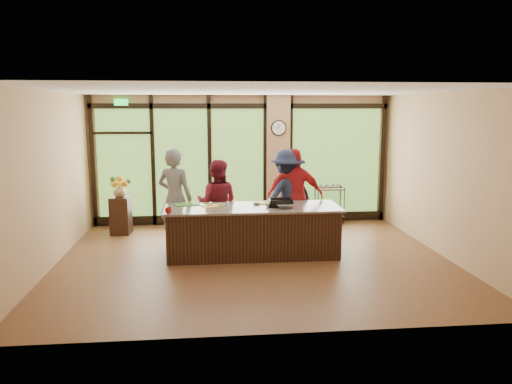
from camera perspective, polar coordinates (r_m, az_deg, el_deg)
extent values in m
plane|color=brown|center=(9.08, -0.20, -7.76)|extent=(7.00, 7.00, 0.00)
plane|color=white|center=(8.67, -0.21, 11.51)|extent=(7.00, 7.00, 0.00)
plane|color=tan|center=(11.72, -1.64, 3.67)|extent=(7.00, 0.00, 7.00)
plane|color=tan|center=(9.11, -22.70, 1.22)|extent=(0.00, 6.00, 6.00)
plane|color=tan|center=(9.73, 20.77, 1.83)|extent=(0.00, 6.00, 6.00)
cube|color=tan|center=(11.75, 2.53, 3.68)|extent=(0.55, 0.12, 3.00)
cube|color=black|center=(11.61, -1.65, 9.80)|extent=(6.90, 0.08, 0.12)
cube|color=black|center=(11.89, -1.59, -2.98)|extent=(6.90, 0.08, 0.20)
cube|color=#19D83F|center=(11.68, -15.17, 9.86)|extent=(0.30, 0.04, 0.14)
cube|color=#3B5A1F|center=(11.81, -14.82, 3.16)|extent=(1.20, 0.02, 2.50)
cube|color=#3B5A1F|center=(11.68, -8.50, 3.30)|extent=(1.20, 0.02, 2.50)
cube|color=#3B5A1F|center=(11.69, -2.11, 3.41)|extent=(1.20, 0.02, 2.50)
cube|color=#3B5A1F|center=(12.07, 9.11, 3.49)|extent=(2.10, 0.02, 2.50)
cube|color=black|center=(11.92, -18.18, 3.30)|extent=(0.08, 0.08, 3.00)
cube|color=black|center=(11.70, -11.70, 3.47)|extent=(0.08, 0.08, 3.00)
cube|color=black|center=(11.64, -5.31, 3.60)|extent=(0.08, 0.08, 3.00)
cube|color=black|center=(11.72, 1.07, 3.68)|extent=(0.08, 0.08, 3.00)
cube|color=black|center=(11.81, 3.97, 3.70)|extent=(0.08, 0.08, 3.00)
cube|color=black|center=(12.39, 14.30, 3.70)|extent=(0.08, 0.08, 3.00)
cube|color=black|center=(9.25, -0.38, -4.61)|extent=(3.10, 1.00, 0.88)
cube|color=slate|center=(9.15, -0.39, -1.81)|extent=(3.20, 1.10, 0.04)
cylinder|color=black|center=(11.63, 2.61, 7.33)|extent=(0.36, 0.04, 0.36)
cylinder|color=white|center=(11.62, 2.62, 7.32)|extent=(0.31, 0.01, 0.31)
cube|color=black|center=(11.61, 2.63, 7.57)|extent=(0.01, 0.00, 0.11)
cube|color=black|center=(11.60, 2.38, 7.32)|extent=(0.09, 0.00, 0.01)
imported|color=slate|center=(9.82, -9.24, -0.70)|extent=(0.84, 0.72, 1.95)
imported|color=maroon|center=(9.88, -4.46, -1.23)|extent=(0.95, 0.81, 1.71)
imported|color=red|center=(10.02, 4.49, -0.50)|extent=(1.16, 0.56, 1.92)
imported|color=#181F36|center=(10.06, 3.60, -0.50)|extent=(1.41, 1.15, 1.90)
cube|color=black|center=(9.17, 2.80, -1.44)|extent=(0.46, 0.38, 0.07)
imported|color=silver|center=(9.05, 3.26, -1.55)|extent=(0.37, 0.37, 0.09)
cube|color=#36812F|center=(9.44, -7.93, -1.38)|extent=(0.50, 0.43, 0.01)
cube|color=yellow|center=(9.24, -5.05, -1.57)|extent=(0.45, 0.39, 0.01)
cube|color=yellow|center=(9.53, 1.46, -1.19)|extent=(0.46, 0.38, 0.01)
imported|color=silver|center=(9.22, -3.99, -1.47)|extent=(0.15, 0.15, 0.05)
imported|color=silver|center=(9.10, 1.53, -1.60)|extent=(0.17, 0.17, 0.05)
imported|color=silver|center=(9.38, 0.05, -1.30)|extent=(0.18, 0.18, 0.04)
imported|color=#AE1113|center=(8.72, -9.99, -2.07)|extent=(0.16, 0.16, 0.10)
cube|color=black|center=(11.20, -15.19, -2.61)|extent=(0.44, 0.44, 0.81)
imported|color=olive|center=(11.10, -15.32, 0.16)|extent=(0.33, 0.33, 0.29)
cube|color=black|center=(12.01, 8.35, -2.68)|extent=(0.71, 0.44, 0.03)
cube|color=black|center=(11.89, 8.42, 0.38)|extent=(0.71, 0.44, 0.03)
cylinder|color=black|center=(11.72, 7.11, -1.65)|extent=(0.02, 0.02, 0.87)
cylinder|color=black|center=(11.87, 10.04, -1.58)|extent=(0.02, 0.02, 0.87)
cylinder|color=black|center=(12.06, 6.74, -1.33)|extent=(0.02, 0.02, 0.87)
cylinder|color=black|center=(12.20, 9.59, -1.27)|extent=(0.02, 0.02, 0.87)
imported|color=silver|center=(11.83, 7.43, 0.65)|extent=(0.10, 0.10, 0.09)
imported|color=silver|center=(11.87, 8.11, 0.66)|extent=(0.10, 0.10, 0.09)
imported|color=silver|center=(11.90, 8.79, 0.67)|extent=(0.10, 0.10, 0.09)
imported|color=silver|center=(11.94, 9.42, 0.68)|extent=(0.10, 0.10, 0.09)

